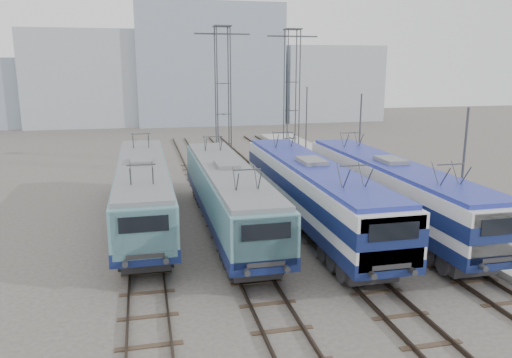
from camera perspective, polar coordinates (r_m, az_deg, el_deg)
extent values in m
plane|color=#514C47|center=(22.04, 5.85, -11.16)|extent=(160.00, 160.00, 0.00)
cube|color=#9E9E99|center=(33.03, 18.31, -3.26)|extent=(4.00, 70.00, 0.30)
cube|color=#111D4D|center=(29.15, -12.72, -2.53)|extent=(2.83, 17.85, 0.60)
cube|color=teal|center=(28.87, -12.84, -0.25)|extent=(2.78, 17.85, 1.79)
cube|color=teal|center=(20.64, -12.66, -6.01)|extent=(2.56, 0.69, 2.02)
cube|color=slate|center=(28.66, -12.94, 1.68)|extent=(2.56, 17.14, 0.20)
cube|color=#262628|center=(23.71, -12.51, -8.01)|extent=(2.08, 3.57, 0.67)
cube|color=#262628|center=(35.10, -12.75, -1.17)|extent=(2.08, 3.57, 0.67)
cube|color=#111D4D|center=(27.61, -3.30, -3.12)|extent=(2.79, 17.64, 0.59)
cube|color=teal|center=(27.31, -3.33, -0.75)|extent=(2.74, 17.64, 1.76)
cube|color=teal|center=(19.39, 0.91, -7.02)|extent=(2.53, 0.69, 2.00)
cube|color=slate|center=(27.09, -3.36, 1.27)|extent=(2.53, 16.94, 0.20)
cube|color=#262628|center=(22.37, -0.71, -8.99)|extent=(2.06, 3.53, 0.66)
cube|color=#262628|center=(33.41, -4.98, -1.62)|extent=(2.06, 3.53, 0.66)
cube|color=#111D4D|center=(27.77, 6.24, -2.95)|extent=(2.94, 18.58, 0.62)
cube|color=silver|center=(27.46, 6.31, -0.46)|extent=(2.89, 18.58, 1.86)
cube|color=#111D4D|center=(27.47, 6.30, -0.57)|extent=(2.93, 18.60, 0.72)
cube|color=silver|center=(19.64, 14.89, -6.85)|extent=(2.66, 0.72, 2.11)
cube|color=navy|center=(27.24, 6.36, 1.65)|extent=(2.66, 17.84, 0.21)
cube|color=#262628|center=(22.57, 11.38, -8.99)|extent=(2.17, 3.72, 0.70)
cube|color=#262628|center=(33.67, 2.78, -1.43)|extent=(2.17, 3.72, 0.70)
cube|color=#111D4D|center=(29.17, 14.90, -2.59)|extent=(2.89, 18.23, 0.61)
cube|color=silver|center=(28.88, 15.04, -0.26)|extent=(2.84, 18.23, 1.82)
cube|color=#111D4D|center=(28.89, 15.03, -0.36)|extent=(2.88, 18.25, 0.71)
cube|color=silver|center=(21.88, 25.73, -5.80)|extent=(2.61, 0.71, 2.07)
cube|color=navy|center=(28.67, 15.16, 1.71)|extent=(2.61, 17.50, 0.20)
cube|color=#262628|center=(24.46, 21.42, -7.93)|extent=(2.13, 3.65, 0.68)
cube|color=#262628|center=(34.66, 10.20, -1.22)|extent=(2.13, 3.65, 0.68)
cylinder|color=#3F4247|center=(41.03, -4.42, 8.71)|extent=(0.10, 0.10, 12.00)
cylinder|color=#3F4247|center=(41.21, -2.89, 8.75)|extent=(0.10, 0.10, 12.00)
cylinder|color=#3F4247|center=(42.12, -4.64, 8.81)|extent=(0.10, 0.10, 12.00)
cylinder|color=#3F4247|center=(42.29, -3.15, 8.85)|extent=(0.10, 0.10, 12.00)
cube|color=#3F4247|center=(41.63, -3.89, 16.21)|extent=(4.50, 0.12, 0.12)
cylinder|color=#3F4247|center=(44.39, 3.62, 9.03)|extent=(0.10, 0.10, 12.00)
cylinder|color=#3F4247|center=(44.72, 4.99, 9.04)|extent=(0.10, 0.10, 12.00)
cylinder|color=#3F4247|center=(45.45, 3.22, 9.13)|extent=(0.10, 0.10, 12.00)
cylinder|color=#3F4247|center=(45.76, 4.56, 9.13)|extent=(0.10, 0.10, 12.00)
cube|color=#3F4247|center=(45.05, 4.21, 15.95)|extent=(4.50, 0.12, 0.12)
cylinder|color=#3F4247|center=(26.52, 22.48, 0.02)|extent=(0.12, 0.12, 7.00)
cylinder|color=#3F4247|center=(36.77, 11.74, 4.07)|extent=(0.12, 0.12, 7.00)
cylinder|color=#3F4247|center=(47.84, 5.77, 6.26)|extent=(0.12, 0.12, 7.00)
cube|color=#A7B0BB|center=(81.38, -18.45, 10.85)|extent=(18.00, 12.00, 14.00)
cube|color=#8E9EB0|center=(81.72, -5.58, 12.85)|extent=(22.00, 14.00, 18.00)
cube|color=#A7B0BB|center=(86.67, 7.93, 10.80)|extent=(16.00, 12.00, 12.00)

